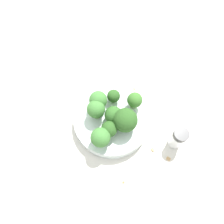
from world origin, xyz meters
name	(u,v)px	position (x,y,z in m)	size (l,w,h in m)	color
ground_plane	(112,122)	(0.00, 0.00, 0.00)	(3.00, 3.00, 0.00)	silver
bowl	(112,120)	(0.00, 0.00, 0.02)	(0.20, 0.20, 0.03)	silver
broccoli_floret_0	(96,110)	(0.03, -0.02, 0.07)	(0.04, 0.04, 0.06)	#7A9E5B
broccoli_floret_1	(125,120)	(-0.02, 0.04, 0.07)	(0.06, 0.06, 0.07)	#8EB770
broccoli_floret_2	(98,100)	(0.01, -0.04, 0.07)	(0.04, 0.04, 0.06)	#84AD66
broccoli_floret_3	(109,129)	(0.03, 0.03, 0.06)	(0.04, 0.04, 0.05)	#7A9E5B
broccoli_floret_4	(115,114)	(0.00, 0.01, 0.06)	(0.04, 0.04, 0.05)	#7A9E5B
broccoli_floret_5	(114,96)	(-0.03, -0.04, 0.06)	(0.03, 0.03, 0.04)	#7A9E5B
broccoli_floret_6	(135,101)	(-0.06, 0.00, 0.07)	(0.04, 0.04, 0.05)	#7A9E5B
broccoli_floret_7	(101,138)	(0.05, 0.04, 0.07)	(0.05, 0.05, 0.06)	#84AD66
pepper_shaker	(178,138)	(-0.11, 0.13, 0.04)	(0.04, 0.04, 0.07)	silver
almond_crumb_0	(169,158)	(-0.07, 0.16, 0.00)	(0.01, 0.01, 0.01)	tan
almond_crumb_1	(153,149)	(-0.05, 0.12, 0.00)	(0.01, 0.01, 0.01)	tan
almond_crumb_2	(134,89)	(-0.11, -0.06, 0.00)	(0.01, 0.01, 0.01)	tan
almond_crumb_3	(124,182)	(0.05, 0.15, 0.00)	(0.01, 0.00, 0.01)	olive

